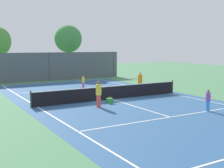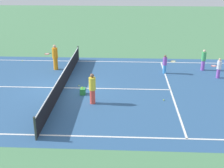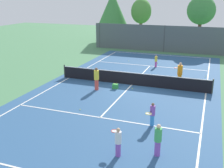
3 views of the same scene
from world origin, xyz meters
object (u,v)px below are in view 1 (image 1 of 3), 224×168
at_px(player_3, 208,100).
at_px(ball_crate, 110,101).
at_px(player_2, 99,94).
at_px(tennis_ball_1, 76,86).
at_px(player_0, 83,82).
at_px(tennis_ball_3, 27,97).
at_px(tennis_ball_2, 45,89).
at_px(tennis_ball_4, 137,87).
at_px(player_1, 140,82).
at_px(tennis_ball_0, 141,118).
at_px(tennis_ball_5, 121,100).
at_px(tennis_ball_6, 36,97).

xyz_separation_m(player_3, ball_crate, (-3.87, 5.10, -0.49)).
height_order(player_2, tennis_ball_1, player_2).
height_order(player_0, tennis_ball_3, player_0).
bearing_deg(tennis_ball_2, tennis_ball_4, -23.26).
bearing_deg(ball_crate, tennis_ball_3, 129.45).
bearing_deg(tennis_ball_3, player_1, -17.23).
height_order(tennis_ball_0, tennis_ball_5, same).
height_order(player_0, tennis_ball_2, player_0).
bearing_deg(player_1, tennis_ball_3, 162.77).
height_order(tennis_ball_0, tennis_ball_6, same).
distance_m(tennis_ball_4, tennis_ball_5, 7.18).
xyz_separation_m(player_2, tennis_ball_2, (-0.45, 9.64, -0.83)).
bearing_deg(player_0, ball_crate, -101.48).
height_order(player_0, player_1, player_1).
relative_size(player_0, player_1, 0.66).
bearing_deg(tennis_ball_2, ball_crate, -79.48).
relative_size(ball_crate, tennis_ball_0, 6.45).
xyz_separation_m(player_1, tennis_ball_0, (-5.01, -7.08, -0.89)).
height_order(tennis_ball_2, tennis_ball_3, same).
xyz_separation_m(tennis_ball_2, tennis_ball_4, (7.87, -3.38, 0.00)).
relative_size(player_0, tennis_ball_5, 17.92).
distance_m(player_1, player_2, 6.43).
relative_size(player_0, tennis_ball_2, 17.92).
bearing_deg(tennis_ball_4, tennis_ball_6, -176.70).
bearing_deg(tennis_ball_3, tennis_ball_6, -17.57).
distance_m(player_2, tennis_ball_0, 3.97).
height_order(ball_crate, tennis_ball_2, ball_crate).
bearing_deg(ball_crate, player_3, -52.77).
bearing_deg(tennis_ball_6, tennis_ball_2, 63.70).
height_order(player_2, tennis_ball_0, player_2).
distance_m(player_0, tennis_ball_3, 6.26).
distance_m(player_1, tennis_ball_6, 8.38).
distance_m(player_2, tennis_ball_5, 2.79).
distance_m(player_1, tennis_ball_4, 3.66).
xyz_separation_m(player_0, tennis_ball_0, (-2.18, -12.04, -0.57)).
relative_size(tennis_ball_1, tennis_ball_4, 1.00).
bearing_deg(tennis_ball_6, player_3, -53.44).
height_order(player_1, tennis_ball_5, player_1).
distance_m(ball_crate, tennis_ball_0, 4.60).
distance_m(player_3, tennis_ball_0, 4.61).
xyz_separation_m(player_2, tennis_ball_4, (7.42, 6.26, -0.83)).
height_order(ball_crate, tennis_ball_1, ball_crate).
height_order(tennis_ball_1, tennis_ball_6, same).
distance_m(player_1, tennis_ball_0, 8.72).
bearing_deg(tennis_ball_2, tennis_ball_0, -85.76).
bearing_deg(player_0, tennis_ball_2, 155.41).
bearing_deg(tennis_ball_2, player_2, -87.33).
bearing_deg(player_2, player_1, 30.18).
height_order(player_2, tennis_ball_4, player_2).
xyz_separation_m(tennis_ball_2, tennis_ball_5, (2.87, -8.54, 0.00)).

